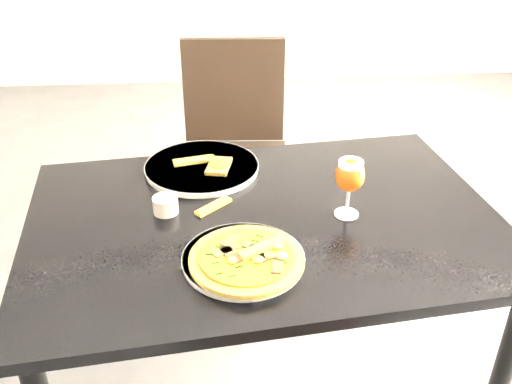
{
  "coord_description": "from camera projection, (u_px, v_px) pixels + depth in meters",
  "views": [
    {
      "loc": [
        -0.41,
        -1.4,
        1.54
      ],
      "look_at": [
        -0.31,
        -0.19,
        0.83
      ],
      "focal_mm": 40.0,
      "sensor_mm": 36.0,
      "label": 1
    }
  ],
  "objects": [
    {
      "name": "dining_table",
      "position": [
        264.0,
        245.0,
        1.51
      ],
      "size": [
        1.28,
        0.93,
        0.75
      ],
      "rotation": [
        0.0,
        0.0,
        0.11
      ],
      "color": "black",
      "rests_on": "ground"
    },
    {
      "name": "beer_glass",
      "position": [
        350.0,
        176.0,
        1.41
      ],
      "size": [
        0.08,
        0.08,
        0.16
      ],
      "color": "silver",
      "rests_on": "dining_table"
    },
    {
      "name": "plate_second",
      "position": [
        202.0,
        167.0,
        1.67
      ],
      "size": [
        0.44,
        0.44,
        0.02
      ],
      "primitive_type": "cylinder",
      "rotation": [
        0.0,
        0.0,
        0.47
      ],
      "color": "white",
      "rests_on": "dining_table"
    },
    {
      "name": "chair_far",
      "position": [
        234.0,
        150.0,
        2.32
      ],
      "size": [
        0.45,
        0.45,
        0.94
      ],
      "rotation": [
        0.0,
        0.0,
        -0.05
      ],
      "color": "black",
      "rests_on": "ground"
    },
    {
      "name": "ground",
      "position": [
        340.0,
        363.0,
        2.02
      ],
      "size": [
        6.0,
        6.0,
        0.0
      ],
      "primitive_type": "plane",
      "color": "#535355",
      "rests_on": "ground"
    },
    {
      "name": "pizza",
      "position": [
        247.0,
        258.0,
        1.27
      ],
      "size": [
        0.26,
        0.26,
        0.03
      ],
      "rotation": [
        0.0,
        0.0,
        0.24
      ],
      "color": "olive",
      "rests_on": "plate_main"
    },
    {
      "name": "plate_main",
      "position": [
        243.0,
        259.0,
        1.29
      ],
      "size": [
        0.37,
        0.37,
        0.01
      ],
      "primitive_type": "cylinder",
      "rotation": [
        0.0,
        0.0,
        0.45
      ],
      "color": "white",
      "rests_on": "dining_table"
    },
    {
      "name": "crust_scraps",
      "position": [
        211.0,
        164.0,
        1.66
      ],
      "size": [
        0.18,
        0.13,
        0.01
      ],
      "rotation": [
        0.0,
        0.0,
        0.65
      ],
      "color": "olive",
      "rests_on": "plate_second"
    },
    {
      "name": "sauce_cup",
      "position": [
        165.0,
        204.0,
        1.47
      ],
      "size": [
        0.07,
        0.07,
        0.04
      ],
      "color": "beige",
      "rests_on": "dining_table"
    },
    {
      "name": "loose_crust",
      "position": [
        213.0,
        206.0,
        1.49
      ],
      "size": [
        0.1,
        0.09,
        0.01
      ],
      "primitive_type": "cube",
      "rotation": [
        0.0,
        0.0,
        0.73
      ],
      "color": "olive",
      "rests_on": "dining_table"
    }
  ]
}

